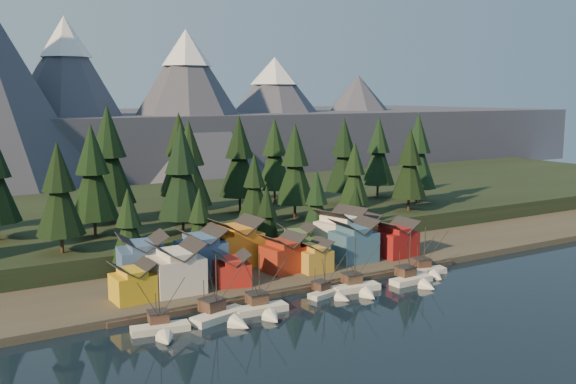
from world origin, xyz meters
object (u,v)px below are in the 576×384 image
house_back_0 (143,258)px  house_back_1 (201,250)px  boat_2 (263,302)px  house_front_0 (132,281)px  boat_4 (359,281)px  boat_6 (428,265)px  boat_0 (161,322)px  boat_5 (415,273)px  house_front_1 (176,266)px  boat_1 (224,308)px  boat_3 (330,287)px

house_back_0 → house_back_1: house_back_0 is taller
boat_2 → house_front_0: bearing=145.6°
boat_4 → boat_6: 20.76m
house_back_1 → house_back_0: bearing=178.7°
boat_6 → house_back_0: (-57.23, 20.78, 4.55)m
boat_2 → house_back_0: 28.65m
boat_6 → house_back_1: bearing=166.9°
boat_0 → boat_5: boat_5 is taller
house_front_1 → house_back_0: 9.31m
boat_4 → house_front_1: bearing=162.7°
house_front_0 → boat_5: bearing=-18.2°
boat_6 → house_front_0: bearing=-178.4°
boat_1 → boat_6: bearing=-11.6°
boat_1 → house_back_1: size_ratio=1.30×
boat_2 → boat_5: boat_5 is taller
boat_1 → house_front_0: (-11.34, 14.91, 2.81)m
boat_3 → boat_6: boat_6 is taller
boat_0 → boat_5: size_ratio=0.94×
boat_2 → house_back_1: bearing=97.4°
boat_1 → house_back_0: bearing=89.1°
boat_4 → house_back_1: size_ratio=1.21×
house_back_0 → boat_3: bearing=-28.9°
house_front_0 → house_back_0: (5.05, 9.35, 1.52)m
house_front_1 → house_back_1: (8.82, 8.56, 0.09)m
boat_2 → boat_5: size_ratio=1.00×
house_front_1 → boat_5: bearing=-18.5°
boat_4 → boat_5: bearing=-0.2°
boat_4 → boat_6: size_ratio=1.04×
house_front_0 → house_back_1: size_ratio=0.75×
house_back_0 → boat_5: bearing=-18.4°
boat_6 → house_back_0: 61.06m
boat_3 → boat_2: bearing=174.4°
boat_5 → boat_0: bearing=178.0°
boat_2 → boat_4: (22.58, 1.47, -0.01)m
boat_4 → house_back_1: house_back_1 is taller
boat_1 → house_front_1: (-2.46, 15.78, 4.16)m
boat_5 → boat_6: 8.34m
house_back_0 → boat_1: bearing=-67.5°
boat_2 → house_front_1: bearing=126.6°
house_front_0 → house_back_1: house_back_1 is taller
boat_3 → house_back_0: house_back_0 is taller
house_back_1 → house_front_1: bearing=-137.5°
boat_2 → boat_6: 43.37m
house_front_1 → house_back_1: bearing=45.0°
boat_1 → house_front_0: 18.94m
boat_4 → house_front_0: (-41.66, 13.75, 2.98)m
house_front_0 → house_front_1: house_front_1 is taller
boat_0 → boat_1: bearing=10.5°
house_back_1 → boat_2: bearing=-88.5°
boat_3 → house_front_0: 37.61m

